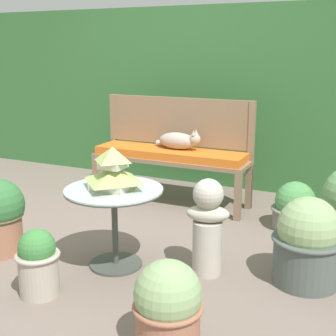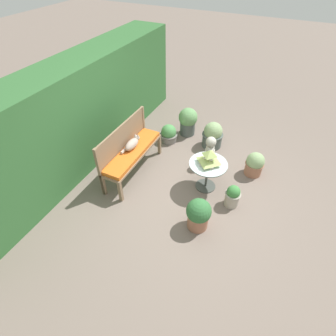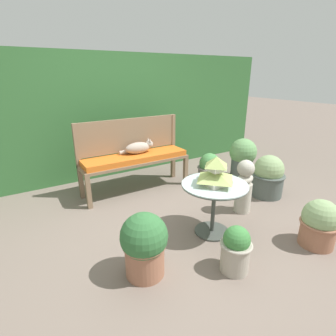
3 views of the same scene
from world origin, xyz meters
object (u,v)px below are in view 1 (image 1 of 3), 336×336
at_px(pagoda_birdhouse, 113,171).
at_px(potted_plant_table_near, 168,307).
at_px(garden_bust, 208,225).
at_px(potted_plant_patio_mid, 295,208).
at_px(potted_plant_table_far, 38,262).
at_px(cat, 179,141).
at_px(garden_bench, 170,157).
at_px(potted_plant_bench_right, 307,243).
at_px(patio_table, 114,205).

height_order(pagoda_birdhouse, potted_plant_table_near, pagoda_birdhouse).
relative_size(garden_bust, potted_plant_patio_mid, 1.63).
height_order(garden_bust, potted_plant_table_far, garden_bust).
bearing_deg(potted_plant_table_far, garden_bust, 40.09).
height_order(potted_plant_patio_mid, potted_plant_table_far, potted_plant_table_far).
distance_m(cat, potted_plant_table_far, 2.13).
xyz_separation_m(garden_bench, potted_plant_bench_right, (1.55, -1.15, -0.20)).
xyz_separation_m(garden_bench, pagoda_birdhouse, (0.24, -1.47, 0.23)).
height_order(garden_bench, potted_plant_table_far, garden_bench).
bearing_deg(cat, potted_plant_table_near, -66.92).
relative_size(patio_table, garden_bust, 1.01).
distance_m(garden_bust, potted_plant_table_far, 1.16).
bearing_deg(pagoda_birdhouse, potted_plant_table_far, -111.87).
xyz_separation_m(garden_bench, cat, (0.08, 0.04, 0.17)).
bearing_deg(potted_plant_bench_right, pagoda_birdhouse, -166.22).
bearing_deg(garden_bench, potted_plant_patio_mid, -7.36).
relative_size(garden_bust, potted_plant_table_near, 1.37).
distance_m(garden_bench, potted_plant_patio_mid, 1.33).
height_order(potted_plant_bench_right, potted_plant_patio_mid, potted_plant_bench_right).
relative_size(pagoda_birdhouse, potted_plant_patio_mid, 0.82).
bearing_deg(patio_table, potted_plant_table_near, -43.98).
distance_m(potted_plant_patio_mid, potted_plant_table_far, 2.27).
relative_size(cat, potted_plant_patio_mid, 1.20).
bearing_deg(pagoda_birdhouse, patio_table, 180.00).
distance_m(garden_bench, pagoda_birdhouse, 1.51).
relative_size(pagoda_birdhouse, potted_plant_table_near, 0.69).
distance_m(cat, potted_plant_bench_right, 1.93).
relative_size(patio_table, potted_plant_bench_right, 1.16).
xyz_separation_m(pagoda_birdhouse, potted_plant_bench_right, (1.31, 0.32, -0.43)).
bearing_deg(garden_bust, potted_plant_table_near, -96.98).
bearing_deg(garden_bench, pagoda_birdhouse, -80.85).
bearing_deg(pagoda_birdhouse, garden_bust, 14.58).
bearing_deg(cat, potted_plant_patio_mid, -9.20).
xyz_separation_m(pagoda_birdhouse, potted_plant_patio_mid, (1.05, 1.30, -0.53)).
bearing_deg(potted_plant_table_far, potted_plant_bench_right, 30.13).
height_order(potted_plant_patio_mid, potted_plant_table_near, potted_plant_table_near).
relative_size(potted_plant_table_far, potted_plant_table_near, 0.88).
bearing_deg(garden_bench, cat, 30.04).
bearing_deg(garden_bench, potted_plant_table_far, -89.80).
relative_size(cat, potted_plant_bench_right, 0.84).
xyz_separation_m(potted_plant_bench_right, potted_plant_table_near, (-0.54, -1.07, -0.04)).
xyz_separation_m(garden_bust, potted_plant_table_near, (0.12, -0.91, -0.11)).
bearing_deg(garden_bench, patio_table, -80.85).
xyz_separation_m(garden_bench, garden_bust, (0.89, -1.30, -0.13)).
distance_m(pagoda_birdhouse, potted_plant_table_near, 1.17).
relative_size(potted_plant_patio_mid, potted_plant_table_near, 0.84).
distance_m(garden_bench, potted_plant_table_far, 2.06).
xyz_separation_m(garden_bench, potted_plant_table_near, (1.01, -2.21, -0.24)).
distance_m(patio_table, potted_plant_patio_mid, 1.70).
relative_size(patio_table, potted_plant_patio_mid, 1.65).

